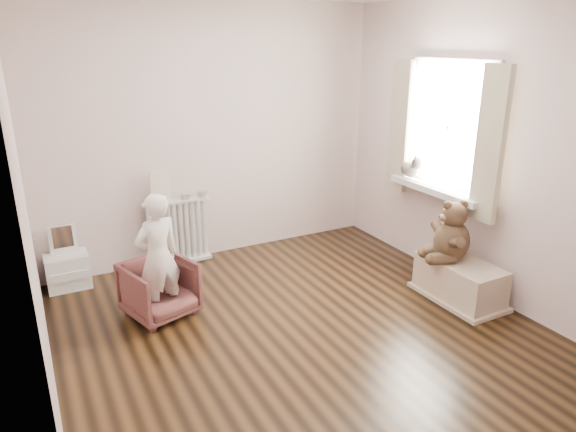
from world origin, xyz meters
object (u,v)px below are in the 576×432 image
toy_vanity (66,260)px  armchair (160,289)px  radiator (178,229)px  plush_cat (411,168)px  teddy_bear (453,226)px  toy_bench (460,278)px  child (158,257)px

toy_vanity → armchair: toy_vanity is taller
radiator → plush_cat: 2.43m
radiator → teddy_bear: 2.68m
toy_vanity → armchair: 1.12m
toy_bench → plush_cat: plush_cat is taller
radiator → plush_cat: size_ratio=2.49×
armchair → child: (0.00, -0.05, 0.31)m
toy_bench → teddy_bear: size_ratio=1.42×
radiator → toy_vanity: radiator is taller
armchair → plush_cat: size_ratio=1.90×
toy_bench → radiator: bearing=136.1°
radiator → armchair: bearing=-115.0°
toy_vanity → toy_bench: 3.60m
teddy_bear → child: bearing=179.2°
toy_bench → plush_cat: (0.14, 0.91, 0.80)m
radiator → teddy_bear: teddy_bear is taller
toy_bench → toy_vanity: bearing=148.5°
armchair → plush_cat: bearing=-18.1°
toy_vanity → armchair: (0.63, -0.92, -0.03)m
child → plush_cat: plush_cat is taller
toy_bench → teddy_bear: (-0.05, 0.10, 0.47)m
toy_vanity → toy_bench: size_ratio=0.78×
radiator → teddy_bear: bearing=-43.1°
armchair → child: child is taller
child → plush_cat: (2.58, 0.00, 0.45)m
armchair → child: bearing=-107.0°
armchair → teddy_bear: teddy_bear is taller
armchair → child: 0.32m
toy_vanity → plush_cat: (3.21, -0.97, 0.72)m
toy_bench → armchair: bearing=158.5°
radiator → armchair: (-0.45, -0.95, -0.15)m
teddy_bear → radiator: bearing=154.9°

